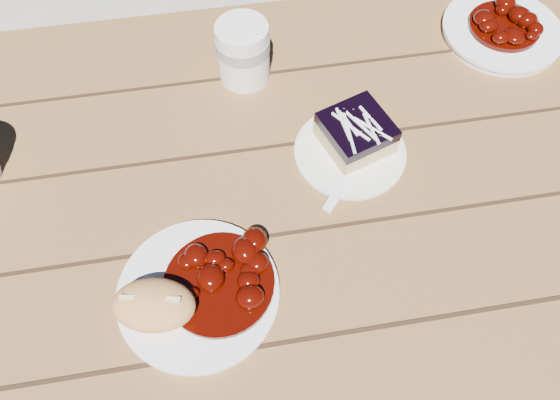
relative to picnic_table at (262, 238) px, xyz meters
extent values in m
plane|color=#A7A397|center=(0.00, 0.00, -0.59)|extent=(60.00, 60.00, 0.00)
cube|color=brown|center=(0.00, 0.00, 0.14)|extent=(2.00, 0.80, 0.05)
cube|color=brown|center=(0.00, 0.65, -0.15)|extent=(1.80, 0.25, 0.04)
cube|color=brown|center=(0.80, 0.65, -0.38)|extent=(0.06, 0.06, 0.42)
cylinder|color=white|center=(-0.11, -0.16, 0.17)|extent=(0.22, 0.22, 0.02)
ellipsoid|color=tan|center=(-0.16, -0.18, 0.21)|extent=(0.12, 0.09, 0.06)
cylinder|color=white|center=(0.15, 0.04, 0.17)|extent=(0.17, 0.17, 0.01)
cube|color=tan|center=(0.16, 0.06, 0.19)|extent=(0.12, 0.12, 0.03)
cube|color=black|center=(0.16, 0.06, 0.21)|extent=(0.12, 0.12, 0.02)
cylinder|color=white|center=(0.01, 0.24, 0.22)|extent=(0.09, 0.09, 0.11)
cylinder|color=white|center=(0.49, 0.27, 0.17)|extent=(0.21, 0.21, 0.02)
camera|label=1|loc=(-0.04, -0.44, 0.88)|focal=35.00mm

